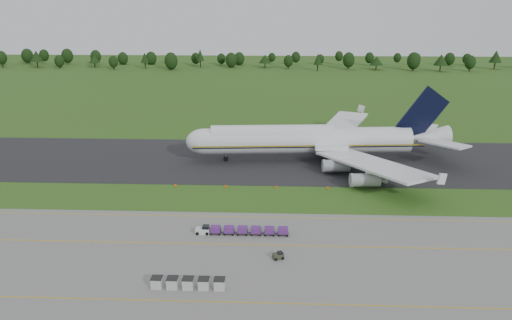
{
  "coord_description": "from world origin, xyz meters",
  "views": [
    {
      "loc": [
        10.15,
        -102.52,
        41.93
      ],
      "look_at": [
        5.75,
        2.0,
        8.37
      ],
      "focal_mm": 35.0,
      "sensor_mm": 36.0,
      "label": 1
    }
  ],
  "objects_px": {
    "aircraft": "(312,140)",
    "uld_row": "(188,283)",
    "utility_cart": "(278,256)",
    "baggage_train": "(241,230)",
    "edge_markers": "(251,187)"
  },
  "relations": [
    {
      "from": "utility_cart",
      "to": "uld_row",
      "type": "xyz_separation_m",
      "value": [
        -13.71,
        -9.64,
        0.38
      ]
    },
    {
      "from": "baggage_train",
      "to": "utility_cart",
      "type": "xyz_separation_m",
      "value": [
        7.03,
        -9.05,
        -0.35
      ]
    },
    {
      "from": "aircraft",
      "to": "uld_row",
      "type": "distance_m",
      "value": 69.41
    },
    {
      "from": "utility_cart",
      "to": "baggage_train",
      "type": "bearing_deg",
      "value": 127.83
    },
    {
      "from": "aircraft",
      "to": "baggage_train",
      "type": "bearing_deg",
      "value": -109.19
    },
    {
      "from": "utility_cart",
      "to": "uld_row",
      "type": "bearing_deg",
      "value": -144.88
    },
    {
      "from": "baggage_train",
      "to": "uld_row",
      "type": "xyz_separation_m",
      "value": [
        -6.68,
        -18.69,
        0.03
      ]
    },
    {
      "from": "uld_row",
      "to": "baggage_train",
      "type": "bearing_deg",
      "value": 70.33
    },
    {
      "from": "aircraft",
      "to": "baggage_train",
      "type": "distance_m",
      "value": 49.63
    },
    {
      "from": "aircraft",
      "to": "uld_row",
      "type": "bearing_deg",
      "value": -109.33
    },
    {
      "from": "uld_row",
      "to": "utility_cart",
      "type": "bearing_deg",
      "value": 35.12
    },
    {
      "from": "aircraft",
      "to": "edge_markers",
      "type": "relative_size",
      "value": 2.0
    },
    {
      "from": "aircraft",
      "to": "uld_row",
      "type": "height_order",
      "value": "aircraft"
    },
    {
      "from": "baggage_train",
      "to": "aircraft",
      "type": "bearing_deg",
      "value": 70.81
    },
    {
      "from": "uld_row",
      "to": "edge_markers",
      "type": "distance_m",
      "value": 43.69
    }
  ]
}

